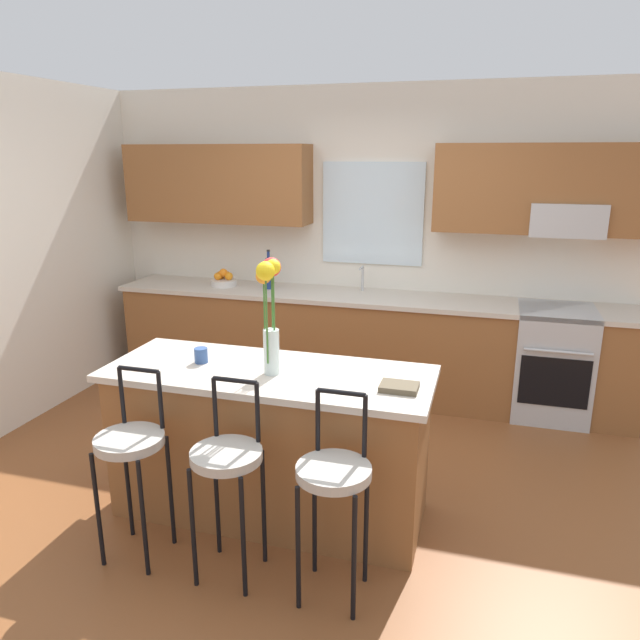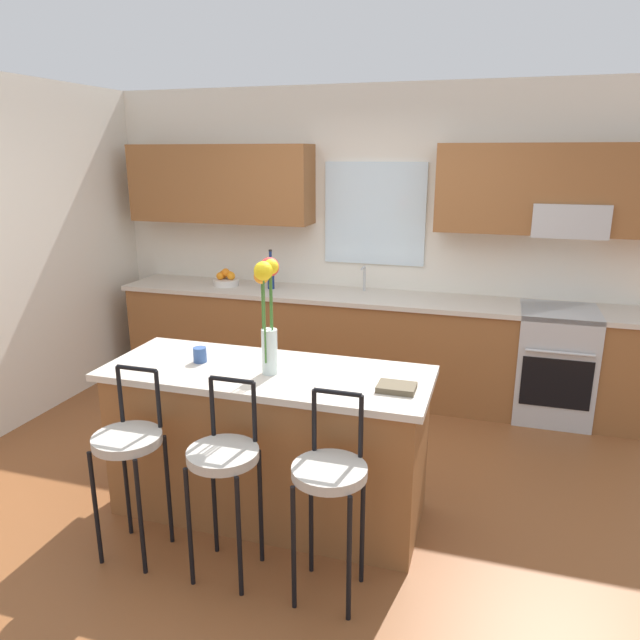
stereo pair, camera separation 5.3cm
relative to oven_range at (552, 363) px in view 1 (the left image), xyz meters
name	(u,v)px [view 1 (the left image)]	position (x,y,z in m)	size (l,w,h in m)	color
ground_plane	(307,489)	(-1.59, -1.68, -0.46)	(14.00, 14.00, 0.00)	brown
back_wall_assembly	(376,224)	(-1.56, 0.31, 1.05)	(5.60, 0.50, 2.70)	silver
counter_run	(363,344)	(-1.60, 0.02, 0.01)	(4.56, 0.64, 0.92)	brown
sink_faucet	(362,276)	(-1.65, 0.17, 0.60)	(0.02, 0.13, 0.23)	#B7BABC
oven_range	(552,363)	(0.00, 0.00, 0.00)	(0.60, 0.64, 0.92)	#B7BABC
kitchen_island	(270,442)	(-1.74, -1.96, 0.00)	(1.90, 0.73, 0.92)	brown
bar_stool_near	(131,449)	(-2.29, -2.53, 0.18)	(0.36, 0.36, 1.04)	black
bar_stool_middle	(227,464)	(-1.74, -2.53, 0.18)	(0.36, 0.36, 1.04)	black
bar_stool_far	(334,480)	(-1.19, -2.53, 0.18)	(0.36, 0.36, 1.04)	black
flower_vase	(270,302)	(-1.70, -2.00, 0.88)	(0.14, 0.19, 0.66)	silver
mug_ceramic	(201,355)	(-2.17, -1.94, 0.51)	(0.08, 0.08, 0.09)	#33518C
cookbook	(399,387)	(-0.97, -2.04, 0.48)	(0.20, 0.15, 0.03)	brown
fruit_bowl_oranges	(224,280)	(-2.94, 0.03, 0.52)	(0.24, 0.24, 0.16)	silver
bottle_olive_oil	(269,273)	(-2.49, 0.02, 0.61)	(0.06, 0.06, 0.36)	navy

